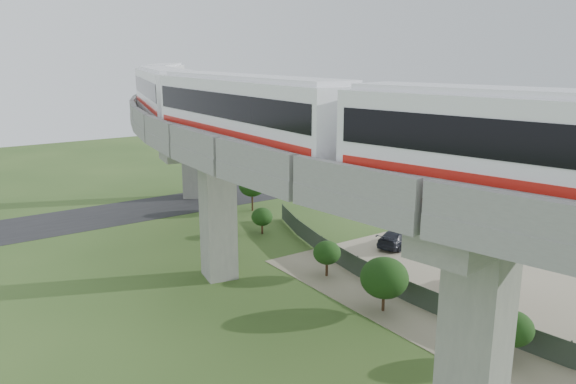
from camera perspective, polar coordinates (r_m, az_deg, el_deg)
name	(u,v)px	position (r m, az deg, el deg)	size (l,w,h in m)	color
ground	(296,341)	(31.23, 0.83, -14.89)	(160.00, 160.00, 0.00)	#314D1F
dirt_lot	(490,292)	(39.15, 19.81, -9.54)	(18.00, 26.00, 0.04)	gray
asphalt_road	(116,214)	(56.66, -17.11, -2.12)	(60.00, 8.00, 0.03)	#232326
viaduct	(355,168)	(30.37, 6.80, 2.43)	(19.58, 73.98, 11.40)	#99968E
metro_train	(234,100)	(34.51, -5.53, 9.29)	(14.62, 60.79, 3.64)	white
fence	(422,286)	(36.87, 13.43, -9.31)	(3.87, 38.73, 1.50)	#2D382D
tree_0	(252,185)	(54.74, -3.67, 0.69)	(2.63, 2.63, 3.70)	#382314
tree_1	(262,217)	(47.89, -2.65, -2.53)	(1.82, 1.82, 2.29)	#382314
tree_2	(327,253)	(38.86, 3.98, -6.18)	(1.92, 1.92, 2.55)	#382314
tree_3	(384,278)	(34.04, 9.76, -8.59)	(2.88, 2.88, 3.37)	#382314
tree_4	(513,329)	(30.81, 21.86, -12.76)	(2.08, 2.08, 2.62)	#382314
car_red	(464,281)	(38.93, 17.46, -8.58)	(1.15, 3.31, 1.09)	maroon
car_dark	(398,237)	(45.94, 11.12, -4.54)	(1.92, 4.73, 1.37)	black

